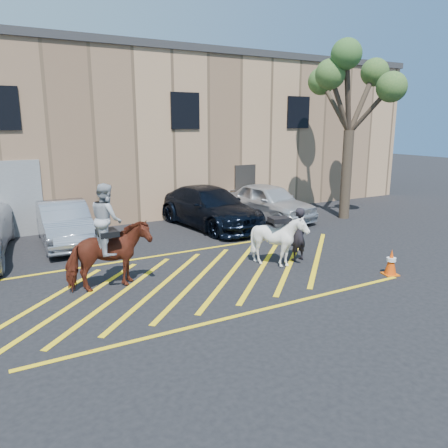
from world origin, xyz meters
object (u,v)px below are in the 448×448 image
car_silver_sedan (64,223)px  mounted_bay (108,247)px  saddled_white (279,240)px  handler (298,234)px  tree (352,83)px  car_white_suv (269,202)px  car_blue_suv (210,207)px  traffic_cone (391,262)px

car_silver_sedan → mounted_bay: bearing=-85.4°
saddled_white → handler: bearing=10.6°
tree → car_white_suv: bearing=154.9°
tree → car_blue_suv: bearing=166.2°
mounted_bay → saddled_white: size_ratio=1.68×
mounted_bay → traffic_cone: (7.05, -2.74, -0.72)m
car_white_suv → tree: 5.95m
car_white_suv → saddled_white: saddled_white is taller
car_blue_suv → saddled_white: size_ratio=3.42×
mounted_bay → saddled_white: mounted_bay is taller
saddled_white → tree: 9.05m
mounted_bay → traffic_cone: size_ratio=3.69×
mounted_bay → car_blue_suv: bearing=42.2°
car_silver_sedan → saddled_white: bearing=-46.1°
mounted_bay → saddled_white: 4.84m
car_silver_sedan → saddled_white: 7.50m
car_blue_suv → car_white_suv: car_blue_suv is taller
car_silver_sedan → tree: size_ratio=0.61×
mounted_bay → tree: size_ratio=0.37×
mounted_bay → car_silver_sedan: bearing=92.7°
traffic_cone → saddled_white: bearing=136.5°
traffic_cone → mounted_bay: bearing=158.8°
saddled_white → traffic_cone: size_ratio=2.19×
handler → traffic_cone: 2.74m
car_white_suv → car_silver_sedan: bearing=171.4°
car_blue_suv → handler: 5.30m
car_silver_sedan → traffic_cone: car_silver_sedan is taller
car_blue_suv → tree: tree is taller
tree → traffic_cone: bearing=-124.5°
car_silver_sedan → traffic_cone: 10.61m
car_silver_sedan → traffic_cone: bearing=-44.8°
car_white_suv → tree: size_ratio=0.62×
car_silver_sedan → mounted_bay: mounted_bay is taller
saddled_white → tree: tree is taller
saddled_white → car_silver_sedan: bearing=132.1°
handler → saddled_white: size_ratio=1.03×
handler → tree: bearing=-150.1°
car_blue_suv → mounted_bay: mounted_bay is taller
handler → car_blue_suv: bearing=-91.5°
car_silver_sedan → car_white_suv: (8.47, -0.15, 0.05)m
car_blue_suv → traffic_cone: 7.79m
saddled_white → traffic_cone: 3.14m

